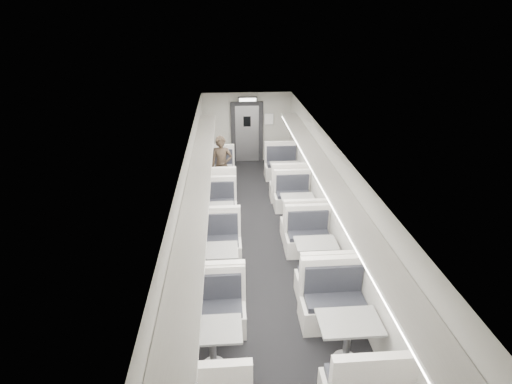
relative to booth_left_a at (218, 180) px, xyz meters
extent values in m
cube|color=black|center=(1.00, -3.42, -0.43)|extent=(3.00, 12.00, 0.12)
cube|color=white|center=(1.00, -3.42, 2.09)|extent=(3.00, 12.00, 0.12)
cube|color=#B9B7AD|center=(1.00, 2.64, 0.83)|extent=(3.00, 0.12, 2.40)
cube|color=#B9B7AD|center=(-0.56, -3.42, 0.83)|extent=(0.12, 12.00, 2.40)
cube|color=#B9B7AD|center=(2.56, -3.42, 0.83)|extent=(0.12, 12.00, 2.40)
cube|color=white|center=(0.00, -0.76, -0.16)|extent=(1.03, 0.57, 0.44)
cube|color=#20242B|center=(0.00, -0.73, 0.11)|extent=(0.92, 0.46, 0.10)
cube|color=white|center=(0.00, -0.97, 0.40)|extent=(1.03, 0.12, 0.68)
cube|color=white|center=(0.00, 0.76, -0.16)|extent=(1.03, 0.57, 0.44)
cube|color=#20242B|center=(0.00, 0.73, 0.11)|extent=(0.92, 0.46, 0.10)
cube|color=white|center=(0.00, 0.97, 0.40)|extent=(1.03, 0.12, 0.68)
cylinder|color=#BABABD|center=(0.00, 0.00, -0.04)|extent=(0.10, 0.10, 0.67)
cylinder|color=#BABABD|center=(0.00, 0.00, -0.36)|extent=(0.35, 0.35, 0.03)
cube|color=gray|center=(0.00, 0.00, 0.34)|extent=(0.86, 0.58, 0.04)
cube|color=white|center=(0.00, -3.16, -0.16)|extent=(1.00, 0.56, 0.42)
cube|color=#20242B|center=(0.00, -3.13, 0.10)|extent=(0.89, 0.44, 0.09)
cube|color=white|center=(0.00, -3.36, 0.38)|extent=(1.00, 0.11, 0.66)
cube|color=white|center=(0.00, -1.69, -0.16)|extent=(1.00, 0.56, 0.42)
cube|color=#20242B|center=(0.00, -1.72, 0.10)|extent=(0.89, 0.44, 0.09)
cube|color=white|center=(0.00, -1.49, 0.38)|extent=(1.00, 0.11, 0.66)
cylinder|color=#BABABD|center=(0.00, -2.42, -0.05)|extent=(0.09, 0.09, 0.65)
cylinder|color=#BABABD|center=(0.00, -2.42, -0.36)|extent=(0.34, 0.34, 0.03)
cube|color=gray|center=(0.00, -2.42, 0.31)|extent=(0.83, 0.56, 0.04)
cube|color=white|center=(0.00, -5.15, -0.15)|extent=(1.07, 0.60, 0.46)
cube|color=#20242B|center=(0.00, -5.12, 0.13)|extent=(0.95, 0.48, 0.10)
cube|color=white|center=(0.00, -5.37, 0.43)|extent=(1.07, 0.12, 0.71)
cube|color=white|center=(0.00, -3.57, -0.15)|extent=(1.07, 0.60, 0.46)
cube|color=#20242B|center=(0.00, -3.60, 0.13)|extent=(0.95, 0.48, 0.10)
cube|color=white|center=(0.00, -3.35, 0.43)|extent=(1.07, 0.12, 0.71)
cylinder|color=#BABABD|center=(0.00, -4.36, -0.03)|extent=(0.10, 0.10, 0.70)
cylinder|color=#BABABD|center=(0.00, -4.36, -0.36)|extent=(0.36, 0.36, 0.03)
cube|color=gray|center=(0.00, -4.36, 0.36)|extent=(0.89, 0.61, 0.04)
cube|color=white|center=(0.00, -5.63, -0.15)|extent=(1.05, 0.58, 0.44)
cube|color=#20242B|center=(0.00, -5.66, 0.12)|extent=(0.93, 0.46, 0.10)
cube|color=white|center=(0.00, -5.41, 0.42)|extent=(1.05, 0.12, 0.69)
cylinder|color=#BABABD|center=(0.00, -6.40, -0.03)|extent=(0.10, 0.10, 0.68)
cylinder|color=#BABABD|center=(0.00, -6.40, -0.36)|extent=(0.36, 0.36, 0.03)
cube|color=gray|center=(0.00, -6.40, 0.35)|extent=(0.87, 0.59, 0.04)
cube|color=white|center=(2.00, -0.67, -0.15)|extent=(1.05, 0.59, 0.45)
cube|color=#20242B|center=(2.00, -0.64, 0.12)|extent=(0.93, 0.47, 0.10)
cube|color=white|center=(2.00, -0.88, 0.42)|extent=(1.05, 0.12, 0.70)
cube|color=white|center=(2.00, 0.89, -0.15)|extent=(1.05, 0.59, 0.45)
cube|color=#20242B|center=(2.00, 0.86, 0.12)|extent=(0.93, 0.47, 0.10)
cube|color=white|center=(2.00, 1.10, 0.42)|extent=(1.05, 0.12, 0.70)
cylinder|color=#BABABD|center=(2.00, 0.11, -0.03)|extent=(0.10, 0.10, 0.69)
cylinder|color=#BABABD|center=(2.00, 0.11, -0.36)|extent=(0.36, 0.36, 0.03)
cube|color=gray|center=(2.00, 0.11, 0.35)|extent=(0.88, 0.60, 0.04)
cube|color=white|center=(2.00, -2.76, -0.17)|extent=(0.98, 0.55, 0.42)
cube|color=#20242B|center=(2.00, -2.73, 0.09)|extent=(0.87, 0.43, 0.09)
cube|color=white|center=(2.00, -2.95, 0.36)|extent=(0.98, 0.11, 0.65)
cube|color=white|center=(2.00, -1.31, -0.17)|extent=(0.98, 0.55, 0.42)
cube|color=#20242B|center=(2.00, -1.34, 0.09)|extent=(0.87, 0.43, 0.09)
cube|color=white|center=(2.00, -1.12, 0.36)|extent=(0.98, 0.11, 0.65)
cylinder|color=#BABABD|center=(2.00, -2.04, -0.06)|extent=(0.09, 0.09, 0.64)
cylinder|color=#BABABD|center=(2.00, -2.04, -0.36)|extent=(0.33, 0.33, 0.03)
cube|color=gray|center=(2.00, -2.04, 0.30)|extent=(0.81, 0.55, 0.04)
cube|color=white|center=(2.00, -4.89, -0.16)|extent=(0.99, 0.55, 0.42)
cube|color=#20242B|center=(2.00, -4.86, 0.09)|extent=(0.88, 0.44, 0.09)
cube|color=white|center=(2.00, -5.09, 0.37)|extent=(0.99, 0.11, 0.66)
cube|color=white|center=(2.00, -3.43, -0.16)|extent=(0.99, 0.55, 0.42)
cube|color=#20242B|center=(2.00, -3.45, 0.09)|extent=(0.88, 0.44, 0.09)
cube|color=white|center=(2.00, -3.23, 0.37)|extent=(0.99, 0.11, 0.66)
cylinder|color=#BABABD|center=(2.00, -4.16, -0.05)|extent=(0.09, 0.09, 0.65)
cylinder|color=#BABABD|center=(2.00, -4.16, -0.36)|extent=(0.34, 0.34, 0.03)
cube|color=gray|center=(2.00, -4.16, 0.31)|extent=(0.82, 0.56, 0.04)
cube|color=#20242B|center=(2.00, -7.21, 0.14)|extent=(0.98, 0.49, 0.10)
cube|color=white|center=(2.00, -7.47, 0.46)|extent=(1.10, 0.12, 0.73)
cube|color=white|center=(2.00, -5.63, -0.14)|extent=(1.10, 0.61, 0.47)
cube|color=#20242B|center=(2.00, -5.66, 0.14)|extent=(0.98, 0.49, 0.10)
cube|color=white|center=(2.00, -5.40, 0.46)|extent=(1.10, 0.12, 0.73)
cylinder|color=#BABABD|center=(2.00, -6.44, -0.02)|extent=(0.10, 0.10, 0.72)
cylinder|color=#BABABD|center=(2.00, -6.44, -0.36)|extent=(0.37, 0.37, 0.03)
cube|color=gray|center=(2.00, -6.44, 0.38)|extent=(0.91, 0.62, 0.04)
imported|color=black|center=(0.13, -0.12, 0.48)|extent=(0.66, 0.47, 1.71)
cube|color=black|center=(-0.49, -0.02, 0.98)|extent=(0.02, 1.18, 0.84)
cube|color=black|center=(-0.49, -2.22, 0.98)|extent=(0.02, 1.18, 0.84)
cube|color=black|center=(-0.49, -4.42, 0.98)|extent=(0.02, 1.18, 0.84)
cube|color=black|center=(-0.49, -6.62, 0.98)|extent=(0.02, 1.18, 0.84)
cube|color=white|center=(-0.26, -3.72, 1.55)|extent=(0.46, 10.40, 0.05)
cube|color=white|center=(-0.06, -3.72, 1.50)|extent=(0.05, 10.20, 0.04)
cube|color=white|center=(2.26, -3.72, 1.55)|extent=(0.46, 10.40, 0.05)
cube|color=white|center=(2.06, -3.72, 1.50)|extent=(0.05, 10.20, 0.04)
cube|color=black|center=(1.00, 2.52, 0.68)|extent=(1.10, 0.10, 2.10)
cube|color=#BABABD|center=(1.00, 2.49, 0.63)|extent=(0.80, 0.05, 1.95)
cube|color=black|center=(1.00, 2.45, 1.08)|extent=(0.25, 0.02, 0.35)
cube|color=black|center=(1.00, 2.03, 1.91)|extent=(0.62, 0.10, 0.16)
cube|color=white|center=(1.00, 1.97, 1.91)|extent=(0.54, 0.02, 0.10)
cube|color=white|center=(1.75, 2.50, 1.13)|extent=(0.32, 0.02, 0.40)
camera|label=1|loc=(0.30, -10.80, 4.52)|focal=28.00mm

